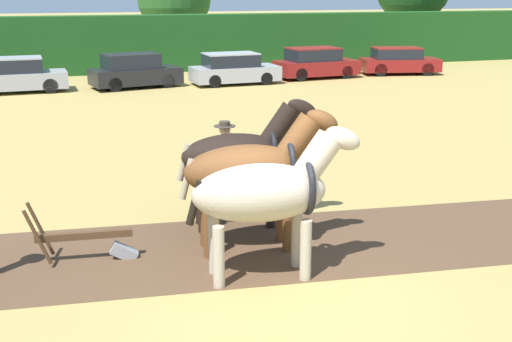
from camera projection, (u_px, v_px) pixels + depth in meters
name	position (u px, v px, depth m)	size (l,w,h in m)	color
ground_plane	(287.00, 282.00, 10.01)	(240.00, 240.00, 0.00)	#A88E4C
plowed_furrow_strip	(10.00, 266.00, 10.56)	(26.35, 3.11, 0.01)	brown
hedgerow	(114.00, 44.00, 34.50)	(72.87, 1.71, 3.04)	#194719
draft_horse_lead_left	(267.00, 192.00, 9.85)	(2.80, 1.17, 2.46)	#B2A38E
draft_horse_lead_right	(252.00, 170.00, 10.94)	(2.83, 1.16, 2.51)	brown
draft_horse_trail_left	(241.00, 155.00, 12.04)	(2.74, 1.08, 2.50)	black
plow	(93.00, 242.00, 10.73)	(1.81, 0.52, 1.13)	#4C331E
farmer_beside_team	(225.00, 156.00, 13.33)	(0.46, 0.57, 1.79)	#38332D
parked_car_left	(17.00, 76.00, 28.05)	(4.12, 1.92, 1.53)	#9E9EA8
parked_car_center_left	(134.00, 71.00, 29.43)	(4.30, 2.58, 1.56)	black
parked_car_center	(234.00, 69.00, 30.49)	(4.23, 2.05, 1.48)	#A8A8B2
parked_car_center_right	(315.00, 63.00, 32.57)	(4.32, 2.22, 1.55)	maroon
parked_car_right	(399.00, 61.00, 34.04)	(4.32, 2.49, 1.42)	maroon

